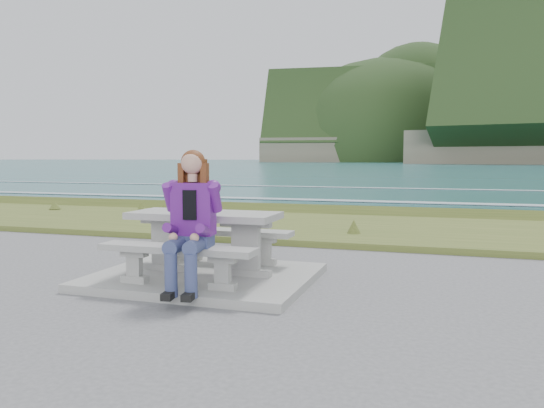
# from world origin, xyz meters

# --- Properties ---
(concrete_slab) EXTENTS (2.60, 2.10, 0.10)m
(concrete_slab) POSITION_xyz_m (0.00, 0.00, 0.05)
(concrete_slab) COLOR gray
(concrete_slab) RESTS_ON ground
(picnic_table) EXTENTS (1.80, 0.75, 0.75)m
(picnic_table) POSITION_xyz_m (0.00, 0.00, 0.68)
(picnic_table) COLOR gray
(picnic_table) RESTS_ON concrete_slab
(bench_landward) EXTENTS (1.80, 0.35, 0.45)m
(bench_landward) POSITION_xyz_m (0.00, -0.70, 0.45)
(bench_landward) COLOR gray
(bench_landward) RESTS_ON concrete_slab
(bench_seaward) EXTENTS (1.80, 0.35, 0.45)m
(bench_seaward) POSITION_xyz_m (0.00, 0.70, 0.45)
(bench_seaward) COLOR gray
(bench_seaward) RESTS_ON concrete_slab
(grass_verge) EXTENTS (160.00, 4.50, 0.22)m
(grass_verge) POSITION_xyz_m (0.00, 5.00, 0.00)
(grass_verge) COLOR #3F541F
(grass_verge) RESTS_ON ground
(shore_drop) EXTENTS (160.00, 0.80, 2.20)m
(shore_drop) POSITION_xyz_m (0.00, 7.90, 0.00)
(shore_drop) COLOR #635D4A
(shore_drop) RESTS_ON ground
(ocean) EXTENTS (1600.00, 1600.00, 0.09)m
(ocean) POSITION_xyz_m (0.00, 25.09, -1.74)
(ocean) COLOR #20575B
(ocean) RESTS_ON ground
(seated_woman) EXTENTS (0.53, 0.81, 1.49)m
(seated_woman) POSITION_xyz_m (0.22, -0.84, 0.65)
(seated_woman) COLOR navy
(seated_woman) RESTS_ON concrete_slab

